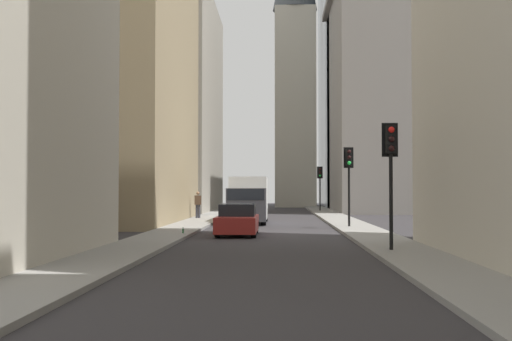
{
  "coord_description": "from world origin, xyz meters",
  "views": [
    {
      "loc": [
        -29.11,
        -0.47,
        2.07
      ],
      "look_at": [
        8.95,
        0.92,
        3.22
      ],
      "focal_mm": 44.22,
      "sensor_mm": 36.0,
      "label": 1
    }
  ],
  "objects_px": {
    "pedestrian": "(198,204)",
    "traffic_light_midblock": "(349,168)",
    "discarded_bottle": "(183,231)",
    "sedan_red": "(238,221)",
    "delivery_truck": "(248,199)",
    "traffic_light_far_junction": "(320,178)",
    "traffic_light_foreground": "(391,156)"
  },
  "relations": [
    {
      "from": "traffic_light_foreground",
      "to": "pedestrian",
      "type": "xyz_separation_m",
      "value": [
        22.34,
        9.11,
        -2.03
      ]
    },
    {
      "from": "sedan_red",
      "to": "traffic_light_midblock",
      "type": "xyz_separation_m",
      "value": [
        4.87,
        -5.57,
        2.54
      ]
    },
    {
      "from": "traffic_light_midblock",
      "to": "sedan_red",
      "type": "bearing_deg",
      "value": 131.18
    },
    {
      "from": "sedan_red",
      "to": "traffic_light_far_junction",
      "type": "relative_size",
      "value": 1.06
    },
    {
      "from": "sedan_red",
      "to": "pedestrian",
      "type": "height_order",
      "value": "pedestrian"
    },
    {
      "from": "sedan_red",
      "to": "traffic_light_midblock",
      "type": "relative_size",
      "value": 1.03
    },
    {
      "from": "sedan_red",
      "to": "discarded_bottle",
      "type": "distance_m",
      "value": 2.52
    },
    {
      "from": "delivery_truck",
      "to": "sedan_red",
      "type": "distance_m",
      "value": 10.19
    },
    {
      "from": "sedan_red",
      "to": "discarded_bottle",
      "type": "xyz_separation_m",
      "value": [
        -0.77,
        2.36,
        -0.42
      ]
    },
    {
      "from": "traffic_light_foreground",
      "to": "discarded_bottle",
      "type": "distance_m",
      "value": 11.13
    },
    {
      "from": "delivery_truck",
      "to": "traffic_light_far_junction",
      "type": "relative_size",
      "value": 1.59
    },
    {
      "from": "sedan_red",
      "to": "traffic_light_far_junction",
      "type": "xyz_separation_m",
      "value": [
        29.87,
        -5.66,
        2.46
      ]
    },
    {
      "from": "delivery_truck",
      "to": "pedestrian",
      "type": "height_order",
      "value": "delivery_truck"
    },
    {
      "from": "traffic_light_foreground",
      "to": "discarded_bottle",
      "type": "xyz_separation_m",
      "value": [
        7.35,
        7.84,
        -2.9
      ]
    },
    {
      "from": "sedan_red",
      "to": "pedestrian",
      "type": "xyz_separation_m",
      "value": [
        14.23,
        3.64,
        0.46
      ]
    },
    {
      "from": "sedan_red",
      "to": "traffic_light_midblock",
      "type": "height_order",
      "value": "traffic_light_midblock"
    },
    {
      "from": "pedestrian",
      "to": "traffic_light_midblock",
      "type": "bearing_deg",
      "value": -135.47
    },
    {
      "from": "traffic_light_foreground",
      "to": "traffic_light_midblock",
      "type": "bearing_deg",
      "value": -0.42
    },
    {
      "from": "sedan_red",
      "to": "traffic_light_far_junction",
      "type": "bearing_deg",
      "value": -10.74
    },
    {
      "from": "traffic_light_foreground",
      "to": "discarded_bottle",
      "type": "bearing_deg",
      "value": 46.84
    },
    {
      "from": "traffic_light_midblock",
      "to": "pedestrian",
      "type": "xyz_separation_m",
      "value": [
        9.36,
        9.21,
        -2.09
      ]
    },
    {
      "from": "traffic_light_midblock",
      "to": "pedestrian",
      "type": "height_order",
      "value": "traffic_light_midblock"
    },
    {
      "from": "traffic_light_far_junction",
      "to": "pedestrian",
      "type": "xyz_separation_m",
      "value": [
        -15.64,
        9.3,
        -2.01
      ]
    },
    {
      "from": "traffic_light_foreground",
      "to": "pedestrian",
      "type": "bearing_deg",
      "value": 22.19
    },
    {
      "from": "traffic_light_foreground",
      "to": "pedestrian",
      "type": "height_order",
      "value": "traffic_light_foreground"
    },
    {
      "from": "traffic_light_foreground",
      "to": "traffic_light_midblock",
      "type": "height_order",
      "value": "traffic_light_midblock"
    },
    {
      "from": "traffic_light_midblock",
      "to": "discarded_bottle",
      "type": "xyz_separation_m",
      "value": [
        -5.64,
        7.93,
        -2.96
      ]
    },
    {
      "from": "delivery_truck",
      "to": "traffic_light_midblock",
      "type": "relative_size",
      "value": 1.55
    },
    {
      "from": "delivery_truck",
      "to": "traffic_light_far_junction",
      "type": "distance_m",
      "value": 20.58
    },
    {
      "from": "discarded_bottle",
      "to": "traffic_light_midblock",
      "type": "bearing_deg",
      "value": -54.6
    },
    {
      "from": "traffic_light_far_junction",
      "to": "discarded_bottle",
      "type": "xyz_separation_m",
      "value": [
        -30.64,
        8.03,
        -2.88
      ]
    },
    {
      "from": "sedan_red",
      "to": "traffic_light_foreground",
      "type": "relative_size",
      "value": 1.05
    }
  ]
}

